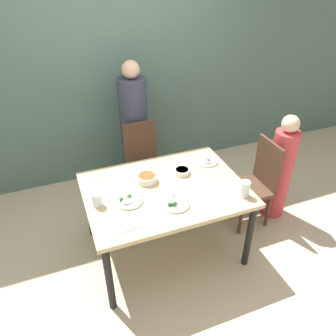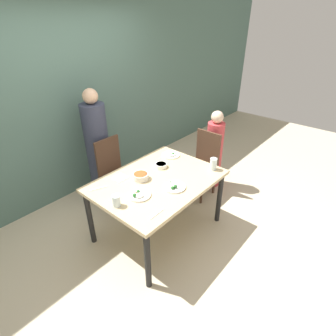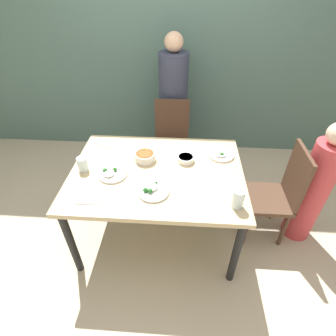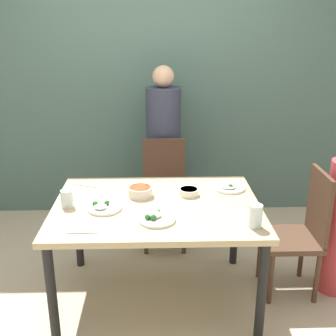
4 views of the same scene
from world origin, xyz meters
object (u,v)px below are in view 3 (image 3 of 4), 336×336
(chair_child_spot, at_px, (277,193))
(person_child, at_px, (313,190))
(person_adult, at_px, (173,110))
(glass_water_tall, at_px, (238,199))
(chair_adult_spot, at_px, (171,141))
(plate_rice_adult, at_px, (112,174))
(bowl_curry, at_px, (145,156))

(chair_child_spot, bearing_deg, person_child, 90.00)
(person_adult, xyz_separation_m, person_child, (1.26, -1.11, -0.16))
(chair_child_spot, bearing_deg, glass_water_tall, -46.48)
(chair_adult_spot, height_order, glass_water_tall, chair_adult_spot)
(chair_child_spot, height_order, person_adult, person_adult)
(chair_adult_spot, height_order, plate_rice_adult, chair_adult_spot)
(person_adult, height_order, bowl_curry, person_adult)
(chair_adult_spot, xyz_separation_m, chair_child_spot, (0.97, -0.78, 0.00))
(person_adult, distance_m, plate_rice_adult, 1.33)
(chair_adult_spot, relative_size, plate_rice_adult, 4.15)
(person_adult, bearing_deg, chair_child_spot, -48.78)
(chair_child_spot, distance_m, plate_rice_adult, 1.43)
(chair_child_spot, xyz_separation_m, plate_rice_adult, (-1.39, -0.16, 0.27))
(glass_water_tall, bearing_deg, person_child, 30.03)
(person_adult, bearing_deg, bowl_curry, -100.08)
(bowl_curry, bearing_deg, chair_child_spot, -3.23)
(person_child, distance_m, bowl_curry, 1.47)
(chair_adult_spot, relative_size, person_child, 0.79)
(chair_adult_spot, bearing_deg, bowl_curry, -104.50)
(bowl_curry, xyz_separation_m, glass_water_tall, (0.71, -0.49, 0.04))
(bowl_curry, bearing_deg, person_adult, 79.92)
(person_child, bearing_deg, chair_adult_spot, 148.20)
(chair_child_spot, xyz_separation_m, person_child, (0.29, 0.00, 0.06))
(chair_adult_spot, relative_size, chair_child_spot, 1.00)
(person_child, xyz_separation_m, glass_water_tall, (-0.74, -0.43, 0.27))
(person_child, bearing_deg, person_adult, 138.68)
(glass_water_tall, bearing_deg, plate_rice_adult, 163.82)
(chair_adult_spot, xyz_separation_m, plate_rice_adult, (-0.42, -0.94, 0.27))
(bowl_curry, relative_size, plate_rice_adult, 0.77)
(chair_child_spot, relative_size, bowl_curry, 5.40)
(chair_adult_spot, height_order, person_child, person_child)
(chair_child_spot, xyz_separation_m, person_adult, (-0.97, 1.11, 0.22))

